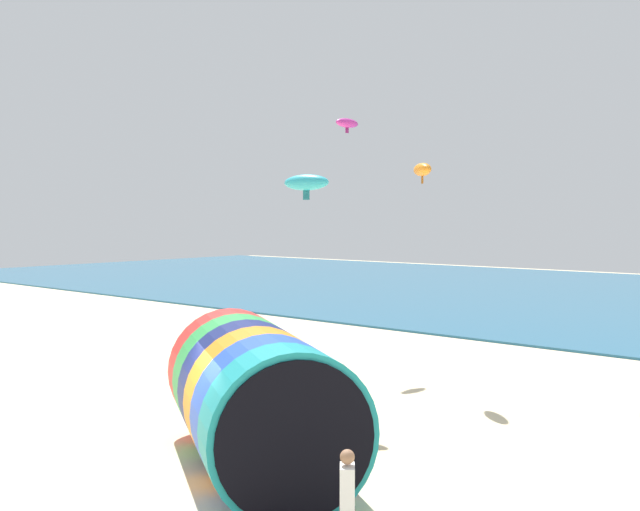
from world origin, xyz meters
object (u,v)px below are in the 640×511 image
at_px(kite_handler, 347,504).
at_px(kite_magenta_parafoil, 347,123).
at_px(giant_inflatable_tube, 256,398).
at_px(kite_orange_parafoil, 422,170).
at_px(kite_cyan_parafoil, 306,182).

relative_size(kite_handler, kite_magenta_parafoil, 1.53).
height_order(kite_handler, kite_magenta_parafoil, kite_magenta_parafoil).
relative_size(giant_inflatable_tube, kite_orange_parafoil, 5.20).
bearing_deg(kite_orange_parafoil, kite_magenta_parafoil, 158.84).
xyz_separation_m(giant_inflatable_tube, kite_handler, (3.75, -1.84, -0.61)).
bearing_deg(giant_inflatable_tube, kite_orange_parafoil, 99.94).
xyz_separation_m(kite_handler, kite_orange_parafoil, (-5.26, 10.44, 5.70)).
xyz_separation_m(kite_orange_parafoil, kite_magenta_parafoil, (-4.15, 1.61, 1.92)).
bearing_deg(kite_handler, giant_inflatable_tube, 153.85).
distance_m(kite_handler, kite_magenta_parafoil, 17.08).
bearing_deg(kite_cyan_parafoil, kite_handler, -44.94).
bearing_deg(kite_orange_parafoil, kite_handler, -63.27).
bearing_deg(kite_magenta_parafoil, kite_cyan_parafoil, -61.75).
relative_size(kite_handler, kite_orange_parafoil, 1.32).
bearing_deg(kite_cyan_parafoil, giant_inflatable_tube, -60.04).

